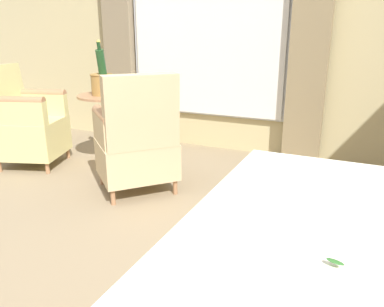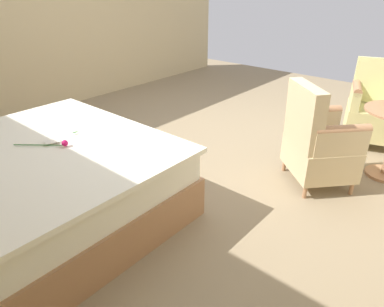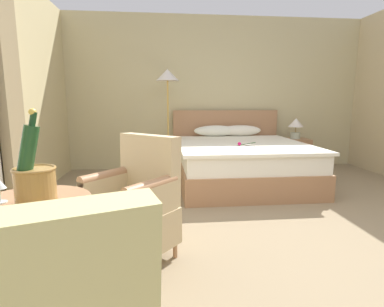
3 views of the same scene
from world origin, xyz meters
TOP-DOWN VIEW (x-y plane):
  - ground_plane at (0.00, 0.00)m, footprint 8.05×8.05m
  - wall_window_side at (-2.72, 0.00)m, footprint 0.27×6.67m
  - side_table_round at (-1.75, -0.60)m, footprint 0.64×0.64m
  - champagne_bucket at (-1.69, -0.66)m, footprint 0.21×0.21m
  - wine_glass_near_bucket at (-1.73, -0.42)m, footprint 0.08×0.08m
  - wine_glass_near_edge at (-1.89, -0.61)m, footprint 0.07×0.07m
  - armchair_by_window at (-1.24, 0.00)m, footprint 0.79×0.78m
  - armchair_facing_bed at (-1.36, -1.33)m, footprint 0.69×0.72m

SIDE VIEW (x-z plane):
  - ground_plane at x=0.00m, z-range 0.00..0.00m
  - armchair_facing_bed at x=-1.36m, z-range -0.07..0.90m
  - armchair_by_window at x=-1.24m, z-range -0.06..0.90m
  - side_table_round at x=-1.75m, z-range 0.09..0.78m
  - wine_glass_near_edge at x=-1.89m, z-range 0.72..0.85m
  - wine_glass_near_bucket at x=-1.73m, z-range 0.72..0.87m
  - champagne_bucket at x=-1.69m, z-range 0.57..1.08m
  - wall_window_side at x=-2.72m, z-range -0.01..2.73m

